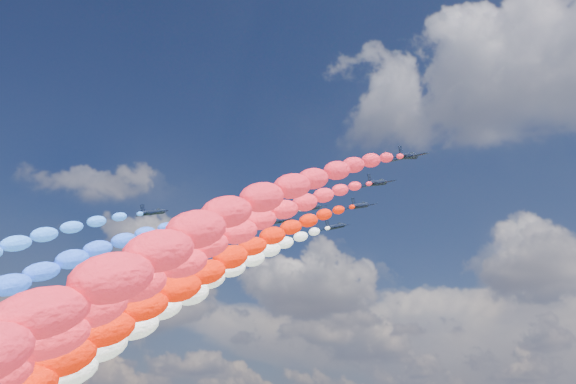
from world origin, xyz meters
The scene contains 15 objects.
jet_0 centered at (-33.36, -6.02, 92.53)m, with size 8.40×11.27×2.48m, color black, non-canonical shape.
jet_1 centered at (-23.05, 5.96, 92.53)m, with size 8.40×11.27×2.48m, color black, non-canonical shape.
trail_1 centered at (-23.05, -42.37, 67.21)m, with size 5.80×93.46×53.24m, color blue, non-canonical shape.
jet_2 centered at (-10.25, 16.70, 92.53)m, with size 8.40×11.27×2.48m, color black, non-canonical shape.
trail_2 centered at (-10.25, -31.63, 67.21)m, with size 5.80×93.46×53.24m, color blue, non-canonical shape.
jet_3 centered at (1.53, 11.89, 92.53)m, with size 8.40×11.27×2.48m, color black, non-canonical shape.
trail_3 centered at (1.53, -36.44, 67.21)m, with size 5.80×93.46×53.24m, color white, non-canonical shape.
jet_4 centered at (-0.69, 28.80, 92.53)m, with size 8.40×11.27×2.48m, color black, non-canonical shape.
trail_4 centered at (-0.69, -19.53, 67.21)m, with size 5.80×93.46×53.24m, color white, non-canonical shape.
jet_5 centered at (12.62, 16.90, 92.53)m, with size 8.40×11.27×2.48m, color black, non-canonical shape.
trail_5 centered at (12.62, -31.43, 67.21)m, with size 5.80×93.46×53.24m, color red, non-canonical shape.
jet_6 centered at (22.95, 4.93, 92.53)m, with size 8.40×11.27×2.48m, color black, non-canonical shape.
trail_6 centered at (22.95, -43.40, 67.21)m, with size 5.80×93.46×53.24m, color red, non-canonical shape.
jet_7 centered at (34.86, -5.61, 92.53)m, with size 8.40×11.27×2.48m, color black, non-canonical shape.
trail_7 centered at (34.86, -53.94, 67.21)m, with size 5.80×93.46×53.24m, color red, non-canonical shape.
Camera 1 is at (85.20, -131.14, 36.61)m, focal length 44.63 mm.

